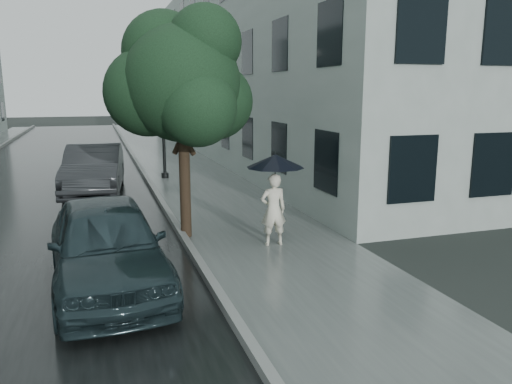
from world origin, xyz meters
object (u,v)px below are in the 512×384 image
object	(u,v)px
lamp_post	(158,103)
car_far	(94,169)
pedestrian	(273,210)
street_tree	(181,82)
car_near	(107,244)

from	to	relation	value
lamp_post	car_far	world-z (taller)	lamp_post
pedestrian	street_tree	size ratio (longest dim) A/B	0.31
car_near	car_far	xyz separation A→B (m)	(-0.16, 8.40, 0.03)
pedestrian	lamp_post	world-z (taller)	lamp_post
pedestrian	car_near	distance (m)	3.74
car_far	street_tree	bearing A→B (deg)	-65.55
lamp_post	car_near	bearing A→B (deg)	-95.73
car_far	pedestrian	bearing A→B (deg)	-57.13
pedestrian	lamp_post	bearing A→B (deg)	-80.16
car_near	car_far	distance (m)	8.41
car_near	car_far	size ratio (longest dim) A/B	0.94
lamp_post	car_far	size ratio (longest dim) A/B	1.03
car_near	street_tree	bearing A→B (deg)	52.68
street_tree	car_far	xyz separation A→B (m)	(-1.96, 5.69, -2.69)
lamp_post	car_far	distance (m)	3.85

